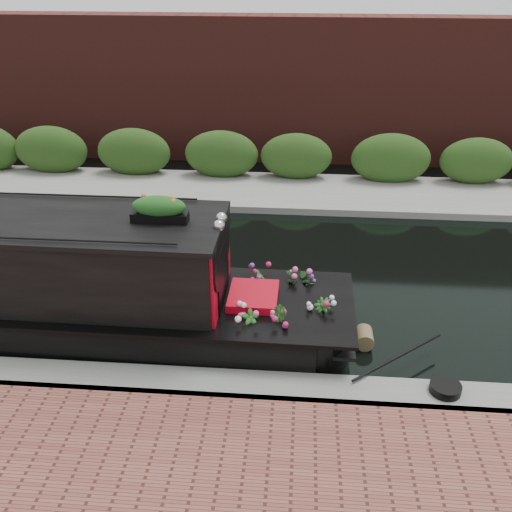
{
  "coord_description": "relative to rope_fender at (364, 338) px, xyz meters",
  "views": [
    {
      "loc": [
        2.18,
        -9.38,
        5.57
      ],
      "look_at": [
        1.47,
        -0.6,
        0.81
      ],
      "focal_mm": 40.0,
      "sensor_mm": 36.0,
      "label": 1
    }
  ],
  "objects": [
    {
      "name": "far_hedge",
      "position": [
        -3.3,
        7.04,
        -0.14
      ],
      "size": [
        40.0,
        1.1,
        2.8
      ],
      "primitive_type": "cube",
      "color": "#264617",
      "rests_on": "ground"
    },
    {
      "name": "ground",
      "position": [
        -3.3,
        1.94,
        -0.14
      ],
      "size": [
        80.0,
        80.0,
        0.0
      ],
      "primitive_type": "plane",
      "color": "black",
      "rests_on": "ground"
    },
    {
      "name": "coiled_mooring_rope",
      "position": [
        0.97,
        -1.29,
        0.17
      ],
      "size": [
        0.43,
        0.43,
        0.12
      ],
      "primitive_type": "cylinder",
      "color": "black",
      "rests_on": "near_bank_coping"
    },
    {
      "name": "rope_fender",
      "position": [
        0.0,
        0.0,
        0.0
      ],
      "size": [
        0.29,
        0.37,
        0.29
      ],
      "primitive_type": "cylinder",
      "rotation": [
        1.57,
        0.0,
        0.0
      ],
      "color": "brown",
      "rests_on": "ground"
    },
    {
      "name": "far_bank_path",
      "position": [
        -3.3,
        6.14,
        -0.14
      ],
      "size": [
        40.0,
        2.4,
        0.34
      ],
      "primitive_type": "cube",
      "color": "gray",
      "rests_on": "ground"
    },
    {
      "name": "near_bank_coping",
      "position": [
        -3.3,
        -1.36,
        -0.14
      ],
      "size": [
        40.0,
        0.6,
        0.5
      ],
      "primitive_type": "cube",
      "color": "slate",
      "rests_on": "ground"
    },
    {
      "name": "far_brick_wall",
      "position": [
        -3.3,
        9.14,
        -0.14
      ],
      "size": [
        40.0,
        1.0,
        8.0
      ],
      "primitive_type": "cube",
      "color": "#4D1E1A",
      "rests_on": "ground"
    }
  ]
}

